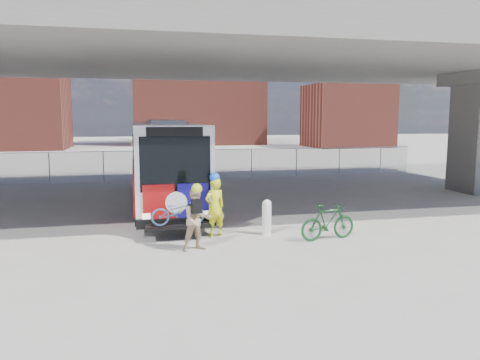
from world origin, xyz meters
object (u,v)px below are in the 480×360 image
object	(u,v)px
bus	(163,156)
bollard	(267,216)
cyclist_hivis	(215,206)
cyclist_tan	(197,219)
bike_parked	(328,222)

from	to	relation	value
bus	bollard	size ratio (longest dim) A/B	11.11
cyclist_hivis	cyclist_tan	distance (m)	1.70
bus	cyclist_hivis	xyz separation A→B (m)	(1.21, -6.33, -1.11)
bus	cyclist_hivis	size ratio (longest dim) A/B	6.23
bollard	cyclist_hivis	distance (m)	1.73
cyclist_hivis	bollard	bearing A→B (deg)	154.09
bollard	bike_parked	bearing A→B (deg)	-32.64
bus	cyclist_tan	bearing A→B (deg)	-86.89
cyclist_tan	bike_parked	size ratio (longest dim) A/B	1.03
bus	cyclist_hivis	world-z (taller)	bus
bus	bollard	bearing A→B (deg)	-66.15
bollard	cyclist_hivis	xyz separation A→B (m)	(-1.68, 0.19, 0.38)
bollard	cyclist_tan	world-z (taller)	cyclist_tan
bus	bollard	world-z (taller)	bus
bus	bollard	distance (m)	7.29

